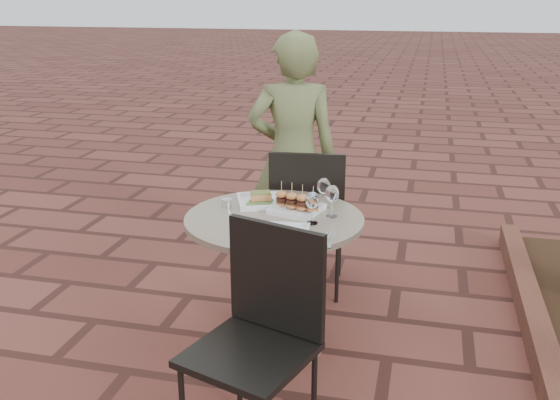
% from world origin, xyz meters
% --- Properties ---
extents(ground, '(60.00, 60.00, 0.00)m').
position_xyz_m(ground, '(0.00, 0.00, 0.00)').
color(ground, brown).
rests_on(ground, ground).
extents(cafe_table, '(0.90, 0.90, 0.73)m').
position_xyz_m(cafe_table, '(0.24, 0.00, 0.48)').
color(cafe_table, gray).
rests_on(cafe_table, ground).
extents(chair_far, '(0.48, 0.48, 0.93)m').
position_xyz_m(chair_far, '(0.29, 0.64, 0.55)').
color(chair_far, black).
rests_on(chair_far, ground).
extents(chair_near, '(0.56, 0.56, 0.93)m').
position_xyz_m(chair_near, '(0.37, -0.72, 0.55)').
color(chair_near, black).
rests_on(chair_near, ground).
extents(diner, '(0.66, 0.51, 1.58)m').
position_xyz_m(diner, '(0.12, 0.95, 0.79)').
color(diner, '#5B6437').
rests_on(diner, ground).
extents(plate_salmon, '(0.31, 0.31, 0.07)m').
position_xyz_m(plate_salmon, '(0.12, 0.18, 0.75)').
color(plate_salmon, white).
rests_on(plate_salmon, cafe_table).
extents(plate_sliders, '(0.29, 0.29, 0.15)m').
position_xyz_m(plate_sliders, '(0.33, 0.10, 0.77)').
color(plate_sliders, white).
rests_on(plate_sliders, cafe_table).
extents(plate_tuna, '(0.24, 0.24, 0.03)m').
position_xyz_m(plate_tuna, '(0.35, -0.23, 0.74)').
color(plate_tuna, white).
rests_on(plate_tuna, cafe_table).
extents(wine_glass_right, '(0.07, 0.07, 0.16)m').
position_xyz_m(wine_glass_right, '(0.44, -0.05, 0.84)').
color(wine_glass_right, white).
rests_on(wine_glass_right, cafe_table).
extents(wine_glass_mid, '(0.07, 0.07, 0.16)m').
position_xyz_m(wine_glass_mid, '(0.45, 0.19, 0.84)').
color(wine_glass_mid, white).
rests_on(wine_glass_mid, cafe_table).
extents(wine_glass_far, '(0.07, 0.07, 0.17)m').
position_xyz_m(wine_glass_far, '(0.51, 0.07, 0.85)').
color(wine_glass_far, white).
rests_on(wine_glass_far, cafe_table).
extents(steel_ramekin, '(0.06, 0.06, 0.04)m').
position_xyz_m(steel_ramekin, '(-0.04, 0.09, 0.75)').
color(steel_ramekin, silver).
rests_on(steel_ramekin, cafe_table).
extents(cutlery_set, '(0.11, 0.22, 0.00)m').
position_xyz_m(cutlery_set, '(0.54, -0.25, 0.73)').
color(cutlery_set, silver).
rests_on(cutlery_set, cafe_table).
extents(planter_curb, '(0.12, 3.00, 0.15)m').
position_xyz_m(planter_curb, '(1.60, 0.30, 0.07)').
color(planter_curb, brown).
rests_on(planter_curb, ground).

